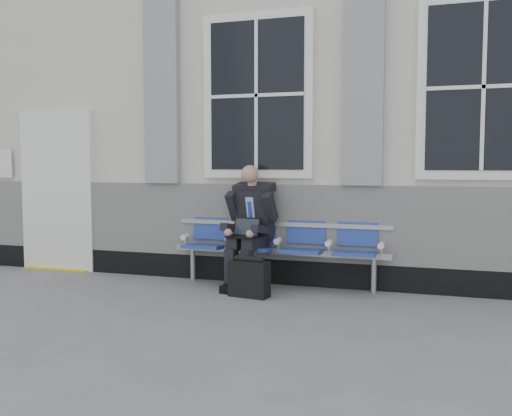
% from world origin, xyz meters
% --- Properties ---
extents(ground, '(70.00, 70.00, 0.00)m').
position_xyz_m(ground, '(0.00, 0.00, 0.00)').
color(ground, slate).
rests_on(ground, ground).
extents(station_building, '(14.40, 4.40, 4.49)m').
position_xyz_m(station_building, '(-0.02, 3.47, 2.22)').
color(station_building, beige).
rests_on(station_building, ground).
extents(bench, '(2.60, 0.47, 0.91)m').
position_xyz_m(bench, '(-1.84, 1.32, 0.55)').
color(bench, '#9EA0A3').
rests_on(bench, ground).
extents(businessman, '(0.61, 0.81, 1.43)m').
position_xyz_m(businessman, '(-2.16, 1.19, 0.77)').
color(businessman, black).
rests_on(businessman, ground).
extents(briefcase, '(0.46, 0.25, 0.45)m').
position_xyz_m(briefcase, '(-2.01, 0.72, 0.21)').
color(briefcase, black).
rests_on(briefcase, ground).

